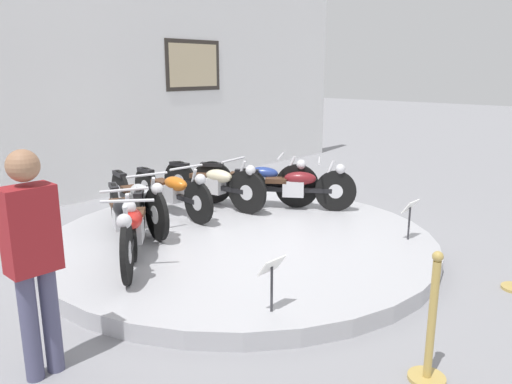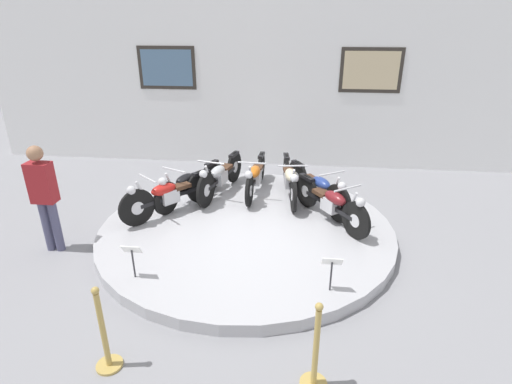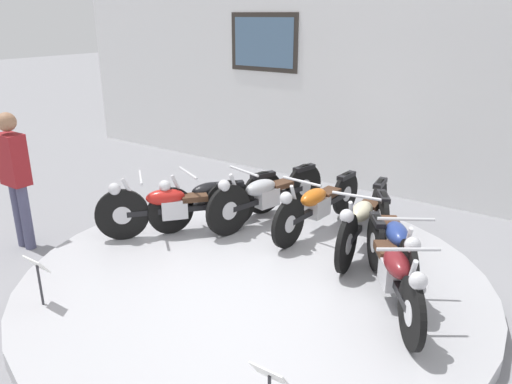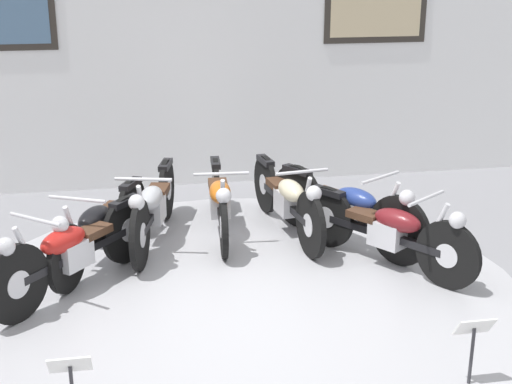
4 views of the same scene
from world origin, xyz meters
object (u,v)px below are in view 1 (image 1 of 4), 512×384
Objects in this scene: motorcycle_blue at (256,180)px; info_placard_front_left at (272,273)px; motorcycle_silver at (138,199)px; info_placard_front_centre at (410,211)px; motorcycle_orange at (172,190)px; visitor_standing at (33,252)px; motorcycle_maroon at (294,185)px; stanchion_post_left_of_entry at (430,338)px; motorcycle_black at (122,215)px; motorcycle_red at (134,227)px; motorcycle_cream at (214,183)px.

info_placard_front_left is (-2.52, -2.51, -0.03)m from motorcycle_blue.
info_placard_front_centre is at bearing -55.54° from motorcycle_silver.
visitor_standing is (-2.98, -2.24, 0.44)m from motorcycle_orange.
motorcycle_silver is 2.33m from motorcycle_maroon.
motorcycle_blue is at bearing 44.85° from info_placard_front_left.
stanchion_post_left_of_entry is at bearing -80.23° from info_placard_front_left.
motorcycle_silver is 2.99m from info_placard_front_left.
visitor_standing is (-1.78, -1.68, 0.44)m from motorcycle_black.
motorcycle_black is (0.21, 0.57, -0.02)m from motorcycle_red.
motorcycle_black is 2.51m from info_placard_front_left.
visitor_standing is (-1.67, 0.83, 0.44)m from info_placard_front_left.
motorcycle_cream is 4.62m from stanchion_post_left_of_entry.
motorcycle_cream reaches higher than info_placard_front_centre.
info_placard_front_centre is 0.50× the size of stanchion_post_left_of_entry.
motorcycle_black is at bearing 91.91° from stanchion_post_left_of_entry.
motorcycle_red is at bearing 95.91° from stanchion_post_left_of_entry.
motorcycle_black is 1.94m from motorcycle_cream.
motorcycle_cream is (2.11, 0.98, 0.00)m from motorcycle_red.
info_placard_front_left is at bearing -86.80° from motorcycle_red.
motorcycle_blue reaches higher than motorcycle_maroon.
info_placard_front_left is at bearing -144.69° from motorcycle_maroon.
motorcycle_cream reaches higher than motorcycle_maroon.
motorcycle_maroon is 3.21× the size of info_placard_front_left.
visitor_standing reaches higher than info_placard_front_centre.
info_placard_front_centre is (2.52, -2.50, -0.00)m from motorcycle_black.
stanchion_post_left_of_entry reaches higher than motorcycle_red.
motorcycle_red is at bearing -155.06° from motorcycle_cream.
visitor_standing is at bearing -150.37° from motorcycle_cream.
motorcycle_red is 1.96m from visitor_standing.
motorcycle_orange is 0.98× the size of motorcycle_cream.
motorcycle_silver is at bearing 78.01° from info_placard_front_left.
motorcycle_cream is at bearing 12.34° from motorcycle_black.
motorcycle_black is 0.90× the size of motorcycle_cream.
motorcycle_silver reaches higher than motorcycle_orange.
visitor_standing reaches higher than motorcycle_black.
motorcycle_orange is 3.34m from info_placard_front_centre.
motorcycle_blue reaches higher than motorcycle_cream.
stanchion_post_left_of_entry is (-1.77, -4.26, -0.23)m from motorcycle_cream.
motorcycle_red is 2.33m from motorcycle_cream.
motorcycle_cream is 3.88× the size of info_placard_front_centre.
visitor_standing is at bearing -143.12° from motorcycle_orange.
stanchion_post_left_of_entry reaches higher than motorcycle_silver.
motorcycle_maroon is at bearing -12.22° from motorcycle_black.
motorcycle_red reaches higher than info_placard_front_centre.
info_placard_front_left is 0.50× the size of stanchion_post_left_of_entry.
motorcycle_maroon is 1.61× the size of stanchion_post_left_of_entry.
motorcycle_cream is 1.14× the size of motorcycle_blue.
info_placard_front_centre is (1.32, -3.07, -0.00)m from motorcycle_orange.
visitor_standing is at bearing 169.08° from info_placard_front_centre.
motorcycle_blue is 0.61m from motorcycle_maroon.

